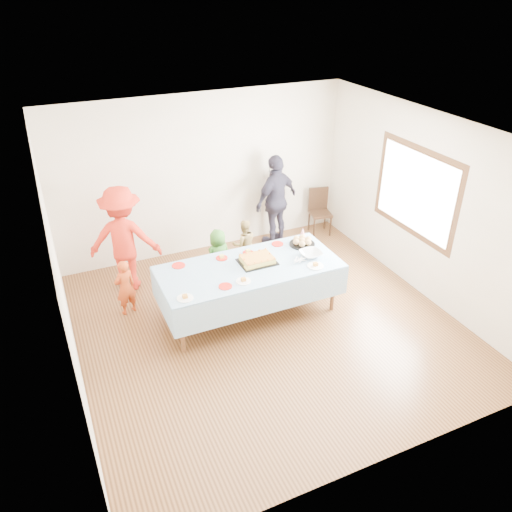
{
  "coord_description": "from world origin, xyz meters",
  "views": [
    {
      "loc": [
        -2.43,
        -5.03,
        4.3
      ],
      "look_at": [
        -0.03,
        0.3,
        0.95
      ],
      "focal_mm": 35.0,
      "sensor_mm": 36.0,
      "label": 1
    }
  ],
  "objects_px": {
    "birthday_cake": "(257,260)",
    "dining_chair": "(319,208)",
    "party_table": "(249,270)",
    "adult_left": "(124,239)"
  },
  "relations": [
    {
      "from": "birthday_cake",
      "to": "dining_chair",
      "type": "relative_size",
      "value": 0.59
    },
    {
      "from": "party_table",
      "to": "birthday_cake",
      "type": "bearing_deg",
      "value": 19.82
    },
    {
      "from": "birthday_cake",
      "to": "party_table",
      "type": "bearing_deg",
      "value": -160.18
    },
    {
      "from": "dining_chair",
      "to": "party_table",
      "type": "bearing_deg",
      "value": -128.14
    },
    {
      "from": "adult_left",
      "to": "dining_chair",
      "type": "bearing_deg",
      "value": -152.89
    },
    {
      "from": "party_table",
      "to": "birthday_cake",
      "type": "height_order",
      "value": "birthday_cake"
    },
    {
      "from": "party_table",
      "to": "adult_left",
      "type": "height_order",
      "value": "adult_left"
    },
    {
      "from": "party_table",
      "to": "birthday_cake",
      "type": "relative_size",
      "value": 4.95
    },
    {
      "from": "dining_chair",
      "to": "adult_left",
      "type": "relative_size",
      "value": 0.51
    },
    {
      "from": "birthday_cake",
      "to": "adult_left",
      "type": "distance_m",
      "value": 2.08
    }
  ]
}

